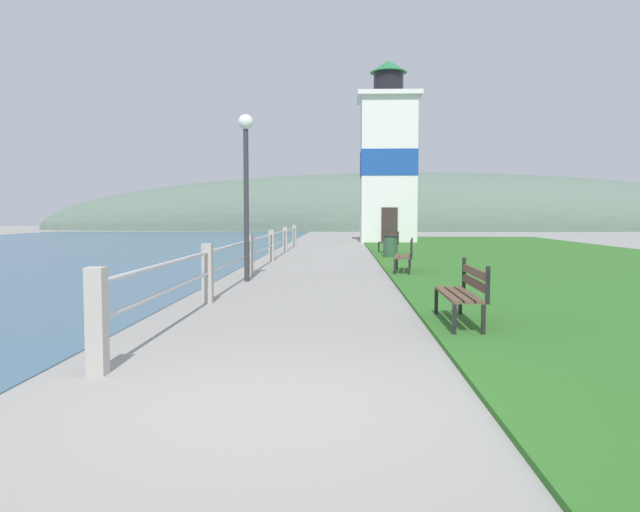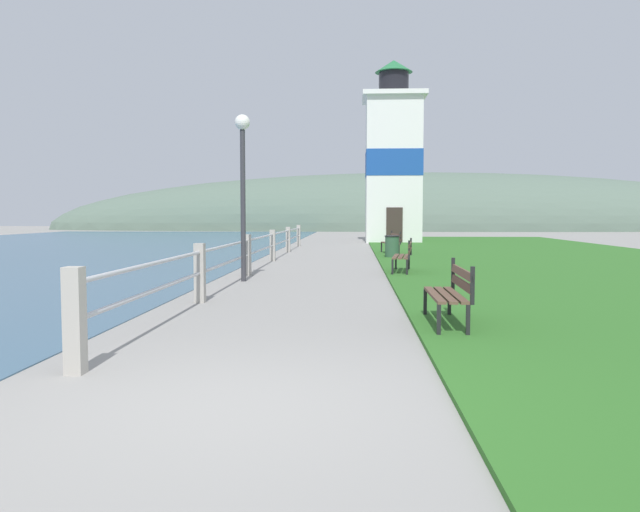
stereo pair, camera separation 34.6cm
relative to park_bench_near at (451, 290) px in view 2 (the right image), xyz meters
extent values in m
plane|color=gray|center=(-2.39, -3.77, -0.54)|extent=(160.00, 160.00, 0.00)
cube|color=#2D6623|center=(5.47, 11.77, -0.51)|extent=(12.00, 46.64, 0.06)
cube|color=#A8A399|center=(-4.16, -2.77, 0.00)|extent=(0.18, 0.18, 1.08)
cube|color=#A8A399|center=(-4.16, 2.31, 0.00)|extent=(0.18, 0.18, 1.08)
cube|color=#A8A399|center=(-4.16, 7.40, 0.00)|extent=(0.18, 0.18, 1.08)
cube|color=#A8A399|center=(-4.16, 12.48, 0.00)|extent=(0.18, 0.18, 1.08)
cube|color=#A8A399|center=(-4.16, 17.57, 0.00)|extent=(0.18, 0.18, 1.08)
cube|color=#A8A399|center=(-4.16, 22.66, 0.00)|extent=(0.18, 0.18, 1.08)
cylinder|color=#B2B2B7|center=(-4.16, 9.94, 0.38)|extent=(0.06, 25.43, 0.06)
cylinder|color=#B2B2B7|center=(-4.16, 9.94, 0.00)|extent=(0.06, 25.43, 0.06)
cube|color=brown|center=(-0.24, 0.00, -0.07)|extent=(0.13, 1.68, 0.04)
cube|color=brown|center=(-0.09, 0.00, -0.07)|extent=(0.13, 1.68, 0.04)
cube|color=brown|center=(0.06, 0.00, -0.07)|extent=(0.13, 1.68, 0.04)
cube|color=brown|center=(0.14, 0.00, 0.25)|extent=(0.07, 1.68, 0.11)
cube|color=brown|center=(0.14, 0.00, 0.09)|extent=(0.07, 1.68, 0.11)
cube|color=black|center=(-0.28, -0.81, -0.31)|extent=(0.05, 0.05, 0.45)
cube|color=black|center=(-0.27, 0.82, -0.31)|extent=(0.05, 0.05, 0.45)
cube|color=black|center=(0.09, -0.82, -0.31)|extent=(0.05, 0.05, 0.45)
cube|color=black|center=(0.10, 0.81, -0.31)|extent=(0.05, 0.05, 0.45)
cube|color=black|center=(0.14, -0.82, 0.16)|extent=(0.05, 0.05, 0.49)
cube|color=black|center=(0.15, 0.81, 0.16)|extent=(0.05, 0.05, 0.49)
cube|color=brown|center=(-0.23, 8.10, -0.07)|extent=(0.32, 1.75, 0.04)
cube|color=brown|center=(-0.09, 8.08, -0.07)|extent=(0.32, 1.75, 0.04)
cube|color=brown|center=(0.06, 8.07, -0.07)|extent=(0.32, 1.75, 0.04)
cube|color=brown|center=(0.14, 8.06, 0.25)|extent=(0.26, 1.75, 0.11)
cube|color=brown|center=(0.14, 8.06, 0.09)|extent=(0.26, 1.75, 0.11)
cube|color=black|center=(-0.37, 7.26, -0.31)|extent=(0.06, 0.06, 0.45)
cube|color=black|center=(-0.17, 8.95, -0.31)|extent=(0.06, 0.06, 0.45)
cube|color=black|center=(0.00, 7.22, -0.31)|extent=(0.06, 0.06, 0.45)
cube|color=black|center=(0.20, 8.91, -0.31)|extent=(0.06, 0.06, 0.45)
cube|color=black|center=(0.04, 7.21, 0.16)|extent=(0.06, 0.06, 0.49)
cube|color=black|center=(0.24, 8.90, 0.16)|extent=(0.06, 0.06, 0.49)
cube|color=brown|center=(-0.07, 16.09, -0.07)|extent=(0.35, 1.77, 0.04)
cube|color=brown|center=(0.07, 16.11, -0.07)|extent=(0.35, 1.77, 0.04)
cube|color=brown|center=(0.22, 16.13, -0.07)|extent=(0.35, 1.77, 0.04)
cube|color=brown|center=(0.31, 16.15, 0.25)|extent=(0.29, 1.77, 0.11)
cube|color=brown|center=(0.31, 16.15, 0.09)|extent=(0.29, 1.77, 0.11)
cube|color=black|center=(0.01, 15.23, -0.31)|extent=(0.06, 0.06, 0.45)
cube|color=black|center=(-0.22, 16.94, -0.31)|extent=(0.06, 0.06, 0.45)
cube|color=black|center=(0.37, 15.28, -0.31)|extent=(0.06, 0.06, 0.45)
cube|color=black|center=(0.14, 16.99, -0.31)|extent=(0.06, 0.06, 0.45)
cube|color=black|center=(0.42, 15.29, 0.16)|extent=(0.06, 0.06, 0.49)
cube|color=black|center=(0.19, 17.00, 0.16)|extent=(0.06, 0.06, 0.49)
cube|color=white|center=(0.88, 27.42, 3.55)|extent=(3.09, 3.09, 8.17)
cube|color=#194799|center=(0.88, 27.42, 3.96)|extent=(3.13, 3.13, 1.47)
cube|color=white|center=(0.88, 27.42, 7.76)|extent=(3.56, 3.56, 0.25)
cylinder|color=black|center=(0.88, 27.42, 8.51)|extent=(1.70, 1.70, 1.26)
cone|color=#23703D|center=(0.88, 27.42, 9.49)|extent=(2.13, 2.13, 0.69)
cube|color=#332823|center=(0.88, 25.86, 0.46)|extent=(0.90, 0.06, 2.00)
cylinder|color=#2D5138|center=(0.02, 13.95, -0.14)|extent=(0.50, 0.50, 0.80)
cylinder|color=black|center=(0.02, 13.95, 0.28)|extent=(0.54, 0.54, 0.04)
cylinder|color=#333338|center=(-4.01, 5.97, 1.26)|extent=(0.12, 0.12, 3.60)
sphere|color=white|center=(-4.01, 5.97, 3.24)|extent=(0.36, 0.36, 0.36)
ellipsoid|color=#566B5B|center=(5.61, 57.32, -0.54)|extent=(80.00, 16.00, 12.00)
camera|label=1|loc=(-1.72, -8.82, 1.06)|focal=35.00mm
camera|label=2|loc=(-1.38, -8.80, 1.06)|focal=35.00mm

